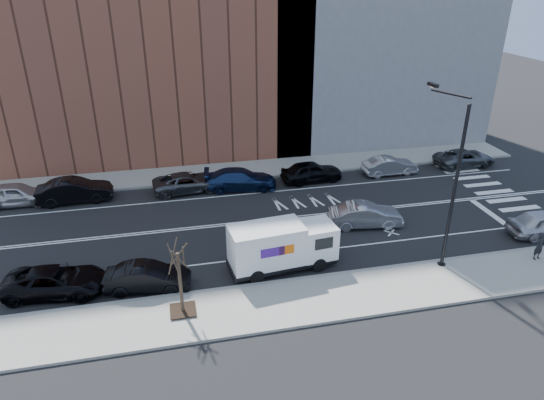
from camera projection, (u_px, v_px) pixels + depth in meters
name	position (u px, v px, depth m)	size (l,w,h in m)	color
ground	(284.00, 218.00, 31.62)	(120.00, 120.00, 0.00)	black
sidewalk_near	(327.00, 298.00, 23.83)	(44.00, 3.60, 0.15)	gray
sidewalk_far	(258.00, 169.00, 39.35)	(44.00, 3.60, 0.15)	gray
curb_near	(316.00, 277.00, 25.42)	(44.00, 0.25, 0.17)	gray
curb_far	(263.00, 177.00, 37.76)	(44.00, 0.25, 0.17)	gray
crosswalk	(500.00, 196.00, 34.79)	(3.00, 14.00, 0.01)	white
road_markings	(284.00, 218.00, 31.62)	(40.00, 8.60, 0.01)	white
bldg_brick	(143.00, 21.00, 39.08)	(26.00, 10.00, 22.00)	brown
streetlight	(451.00, 178.00, 24.74)	(0.44, 4.02, 9.34)	black
street_tree	(181.00, 289.00, 22.21)	(1.20, 1.20, 3.75)	black
fedex_van	(282.00, 246.00, 25.78)	(6.00, 2.58, 2.66)	black
far_parked_a	(16.00, 194.00, 33.16)	(1.87, 4.66, 1.59)	silver
far_parked_b	(75.00, 191.00, 33.62)	(1.76, 5.03, 1.66)	black
far_parked_c	(187.00, 182.00, 35.28)	(2.29, 4.97, 1.38)	#47494E
far_parked_d	(240.00, 179.00, 35.64)	(2.14, 5.27, 1.53)	navy
far_parked_e	(312.00, 172.00, 36.90)	(1.87, 4.65, 1.59)	black
far_parked_f	(390.00, 166.00, 38.22)	(1.50, 4.31, 1.42)	#A4A4A9
far_parked_g	(465.00, 158.00, 39.87)	(2.30, 5.00, 1.39)	#4E5155
driving_sedan	(365.00, 215.00, 30.42)	(1.59, 4.55, 1.50)	#9D9CA1
near_parked_rear_a	(148.00, 277.00, 24.34)	(1.48, 4.24, 1.40)	black
near_parked_rear_b	(55.00, 281.00, 24.05)	(2.29, 4.97, 1.38)	black
pedestrian	(540.00, 246.00, 26.60)	(0.59, 0.39, 1.62)	black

